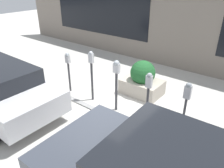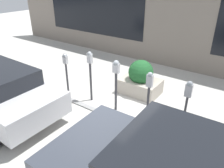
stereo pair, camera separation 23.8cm
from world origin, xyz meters
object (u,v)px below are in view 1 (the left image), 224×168
Objects in this scene: parking_meter_nearest at (186,100)px; parking_meter_second at (148,91)px; parking_meter_fourth at (92,69)px; parking_meter_middle at (116,77)px; parking_meter_farthest at (68,66)px; planter_box at (142,80)px.

parking_meter_second is (0.92, 0.06, -0.05)m from parking_meter_nearest.
parking_meter_second is 1.96m from parking_meter_fourth.
parking_meter_fourth is (2.88, -0.03, -0.01)m from parking_meter_nearest.
parking_meter_middle reaches higher than parking_meter_farthest.
planter_box is (-0.99, -1.29, -0.55)m from parking_meter_fourth.
parking_meter_second is at bearing 175.84° from parking_meter_middle.
parking_meter_fourth is 1.25× the size of planter_box.
parking_meter_fourth is at bearing -0.51° from parking_meter_nearest.
parking_meter_fourth reaches higher than parking_meter_second.
parking_meter_middle is 0.93m from parking_meter_fourth.
parking_meter_farthest is at bearing 0.29° from parking_meter_nearest.
parking_meter_middle reaches higher than planter_box.
parking_meter_nearest is 0.97× the size of parking_meter_middle.
parking_meter_nearest is 0.93× the size of parking_meter_fourth.
parking_meter_middle is at bearing 87.21° from planter_box.
parking_meter_middle reaches higher than parking_meter_second.
parking_meter_nearest is 2.37m from planter_box.
parking_meter_fourth is (0.93, -0.01, -0.01)m from parking_meter_middle.
parking_meter_fourth is 1.18× the size of parking_meter_farthest.
parking_meter_nearest is 0.92m from parking_meter_second.
parking_meter_farthest is (3.87, 0.02, -0.13)m from parking_meter_nearest.
parking_meter_second is 1.76m from planter_box.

